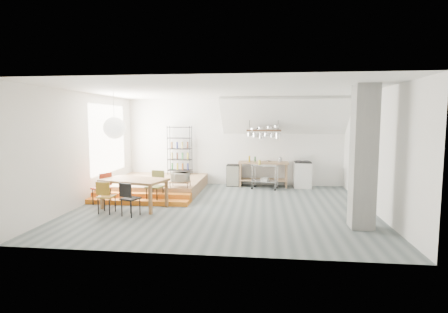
# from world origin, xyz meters

# --- Properties ---
(floor) EXTENTS (8.00, 8.00, 0.00)m
(floor) POSITION_xyz_m (0.00, 0.00, 0.00)
(floor) COLOR #505B5D
(floor) RESTS_ON ground
(wall_back) EXTENTS (8.00, 0.04, 3.20)m
(wall_back) POSITION_xyz_m (0.00, 3.50, 1.60)
(wall_back) COLOR silver
(wall_back) RESTS_ON ground
(wall_left) EXTENTS (0.04, 7.00, 3.20)m
(wall_left) POSITION_xyz_m (-4.00, 0.00, 1.60)
(wall_left) COLOR silver
(wall_left) RESTS_ON ground
(wall_right) EXTENTS (0.04, 7.00, 3.20)m
(wall_right) POSITION_xyz_m (4.00, 0.00, 1.60)
(wall_right) COLOR silver
(wall_right) RESTS_ON ground
(ceiling) EXTENTS (8.00, 7.00, 0.02)m
(ceiling) POSITION_xyz_m (0.00, 0.00, 3.20)
(ceiling) COLOR white
(ceiling) RESTS_ON wall_back
(slope_ceiling) EXTENTS (4.40, 1.44, 1.32)m
(slope_ceiling) POSITION_xyz_m (1.80, 2.90, 2.55)
(slope_ceiling) COLOR white
(slope_ceiling) RESTS_ON wall_back
(window_pane) EXTENTS (0.02, 2.50, 2.20)m
(window_pane) POSITION_xyz_m (-3.98, 1.50, 1.80)
(window_pane) COLOR white
(window_pane) RESTS_ON wall_left
(platform) EXTENTS (3.00, 3.00, 0.40)m
(platform) POSITION_xyz_m (-2.50, 2.00, 0.20)
(platform) COLOR #8D6846
(platform) RESTS_ON ground
(step_lower) EXTENTS (3.00, 0.35, 0.13)m
(step_lower) POSITION_xyz_m (-2.50, 0.05, 0.07)
(step_lower) COLOR orange
(step_lower) RESTS_ON ground
(step_upper) EXTENTS (3.00, 0.35, 0.27)m
(step_upper) POSITION_xyz_m (-2.50, 0.40, 0.13)
(step_upper) COLOR orange
(step_upper) RESTS_ON ground
(concrete_column) EXTENTS (0.50, 0.50, 3.20)m
(concrete_column) POSITION_xyz_m (3.30, -1.50, 1.60)
(concrete_column) COLOR gray
(concrete_column) RESTS_ON ground
(kitchen_counter) EXTENTS (1.80, 0.60, 0.91)m
(kitchen_counter) POSITION_xyz_m (1.10, 3.15, 0.63)
(kitchen_counter) COLOR #8D6846
(kitchen_counter) RESTS_ON ground
(stove) EXTENTS (0.60, 0.60, 1.18)m
(stove) POSITION_xyz_m (2.50, 3.16, 0.48)
(stove) COLOR white
(stove) RESTS_ON ground
(pot_rack) EXTENTS (1.20, 0.50, 1.43)m
(pot_rack) POSITION_xyz_m (1.13, 2.92, 1.98)
(pot_rack) COLOR #442C1B
(pot_rack) RESTS_ON ceiling
(wire_shelving) EXTENTS (0.88, 0.38, 1.80)m
(wire_shelving) POSITION_xyz_m (-2.00, 3.20, 1.33)
(wire_shelving) COLOR black
(wire_shelving) RESTS_ON platform
(microwave_shelf) EXTENTS (0.60, 0.40, 0.16)m
(microwave_shelf) POSITION_xyz_m (-1.40, 0.75, 0.55)
(microwave_shelf) COLOR #8D6846
(microwave_shelf) RESTS_ON platform
(paper_lantern) EXTENTS (0.60, 0.60, 0.60)m
(paper_lantern) POSITION_xyz_m (-2.99, -0.23, 2.20)
(paper_lantern) COLOR white
(paper_lantern) RESTS_ON ceiling
(dining_table) EXTENTS (1.89, 1.35, 0.81)m
(dining_table) POSITION_xyz_m (-2.41, -0.38, 0.72)
(dining_table) COLOR #956336
(dining_table) RESTS_ON ground
(chair_mustard) EXTENTS (0.41, 0.41, 0.85)m
(chair_mustard) POSITION_xyz_m (-2.95, -1.03, 0.51)
(chair_mustard) COLOR #A2711B
(chair_mustard) RESTS_ON ground
(chair_black) EXTENTS (0.51, 0.51, 0.86)m
(chair_black) POSITION_xyz_m (-2.25, -1.21, 0.51)
(chair_black) COLOR black
(chair_black) RESTS_ON ground
(chair_olive) EXTENTS (0.52, 0.52, 0.94)m
(chair_olive) POSITION_xyz_m (-2.01, 0.31, 0.56)
(chair_olive) COLOR brown
(chair_olive) RESTS_ON ground
(chair_red) EXTENTS (0.56, 0.56, 0.93)m
(chair_red) POSITION_xyz_m (-3.43, -0.13, 0.56)
(chair_red) COLOR #B53419
(chair_red) RESTS_ON ground
(rolling_cart) EXTENTS (0.96, 0.66, 0.87)m
(rolling_cart) POSITION_xyz_m (1.16, 2.70, 0.56)
(rolling_cart) COLOR silver
(rolling_cart) RESTS_ON ground
(mini_fridge) EXTENTS (0.46, 0.46, 0.78)m
(mini_fridge) POSITION_xyz_m (0.00, 3.20, 0.39)
(mini_fridge) COLOR black
(mini_fridge) RESTS_ON ground
(microwave) EXTENTS (0.55, 0.42, 0.28)m
(microwave) POSITION_xyz_m (-1.40, 0.75, 0.70)
(microwave) COLOR beige
(microwave) RESTS_ON microwave_shelf
(bowl) EXTENTS (0.26, 0.26, 0.05)m
(bowl) POSITION_xyz_m (1.28, 3.10, 0.93)
(bowl) COLOR silver
(bowl) RESTS_ON kitchen_counter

